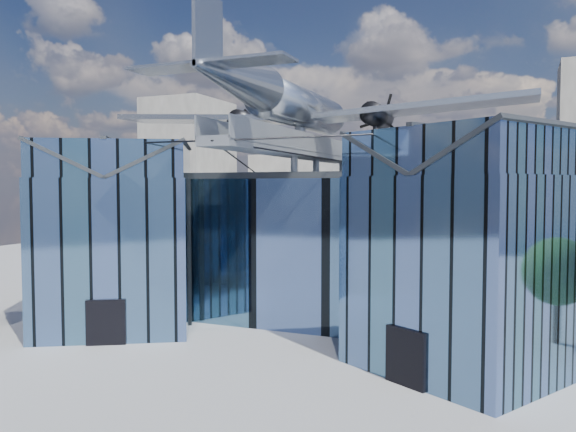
% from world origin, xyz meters
% --- Properties ---
extents(ground_plane, '(120.00, 120.00, 0.00)m').
position_xyz_m(ground_plane, '(0.00, 0.00, 0.00)').
color(ground_plane, gray).
extents(museum, '(32.88, 24.50, 17.60)m').
position_xyz_m(museum, '(0.00, 5.82, 5.54)').
color(museum, '#486993').
rests_on(museum, ground).
extents(bg_towers, '(77.00, 24.50, 26.00)m').
position_xyz_m(bg_towers, '(1.45, 50.49, 10.01)').
color(bg_towers, gray).
rests_on(bg_towers, ground).
extents(tree_side_w, '(3.55, 3.55, 4.73)m').
position_xyz_m(tree_side_w, '(-22.33, 7.86, 3.20)').
color(tree_side_w, '#331E14').
rests_on(tree_side_w, ground).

